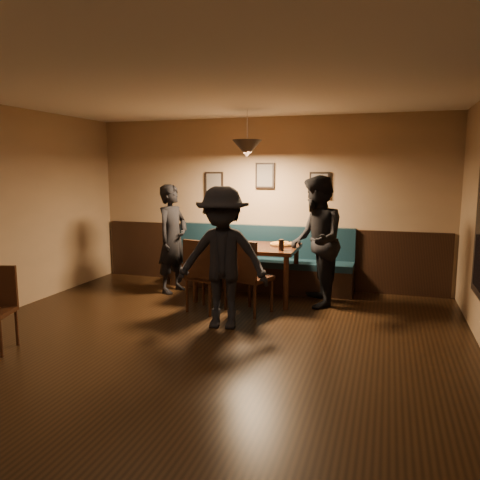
{
  "coord_description": "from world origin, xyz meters",
  "views": [
    {
      "loc": [
        1.96,
        -4.15,
        1.94
      ],
      "look_at": [
        -0.03,
        2.2,
        0.95
      ],
      "focal_mm": 35.27,
      "sensor_mm": 36.0,
      "label": 1
    }
  ],
  "objects_px": {
    "booth_bench": "(260,259)",
    "diner_front": "(222,258)",
    "chair_near_left": "(206,275)",
    "chair_near_right": "(252,276)",
    "diner_right": "(316,241)",
    "diner_left": "(173,239)",
    "tabasco_bottle": "(281,244)",
    "soda_glass": "(281,245)",
    "dining_table": "(247,272)"
  },
  "relations": [
    {
      "from": "booth_bench",
      "to": "soda_glass",
      "type": "xyz_separation_m",
      "value": [
        0.55,
        -0.92,
        0.39
      ]
    },
    {
      "from": "chair_near_left",
      "to": "soda_glass",
      "type": "relative_size",
      "value": 6.46
    },
    {
      "from": "booth_bench",
      "to": "chair_near_left",
      "type": "relative_size",
      "value": 2.95
    },
    {
      "from": "dining_table",
      "to": "diner_right",
      "type": "relative_size",
      "value": 0.81
    },
    {
      "from": "chair_near_left",
      "to": "diner_left",
      "type": "distance_m",
      "value": 1.27
    },
    {
      "from": "chair_near_left",
      "to": "tabasco_bottle",
      "type": "height_order",
      "value": "chair_near_left"
    },
    {
      "from": "chair_near_left",
      "to": "diner_front",
      "type": "xyz_separation_m",
      "value": [
        0.44,
        -0.57,
        0.37
      ]
    },
    {
      "from": "booth_bench",
      "to": "diner_right",
      "type": "height_order",
      "value": "diner_right"
    },
    {
      "from": "chair_near_left",
      "to": "diner_right",
      "type": "distance_m",
      "value": 1.63
    },
    {
      "from": "diner_left",
      "to": "dining_table",
      "type": "bearing_deg",
      "value": -79.66
    },
    {
      "from": "chair_near_right",
      "to": "diner_front",
      "type": "relative_size",
      "value": 0.58
    },
    {
      "from": "chair_near_right",
      "to": "tabasco_bottle",
      "type": "relative_size",
      "value": 8.57
    },
    {
      "from": "chair_near_right",
      "to": "diner_right",
      "type": "distance_m",
      "value": 1.08
    },
    {
      "from": "diner_front",
      "to": "tabasco_bottle",
      "type": "xyz_separation_m",
      "value": [
        0.44,
        1.33,
        0.0
      ]
    },
    {
      "from": "diner_front",
      "to": "tabasco_bottle",
      "type": "bearing_deg",
      "value": 63.91
    },
    {
      "from": "chair_near_left",
      "to": "diner_right",
      "type": "relative_size",
      "value": 0.54
    },
    {
      "from": "chair_near_left",
      "to": "tabasco_bottle",
      "type": "distance_m",
      "value": 1.22
    },
    {
      "from": "dining_table",
      "to": "soda_glass",
      "type": "xyz_separation_m",
      "value": [
        0.58,
        -0.27,
        0.49
      ]
    },
    {
      "from": "dining_table",
      "to": "chair_near_right",
      "type": "height_order",
      "value": "chair_near_right"
    },
    {
      "from": "chair_near_left",
      "to": "diner_front",
      "type": "height_order",
      "value": "diner_front"
    },
    {
      "from": "diner_front",
      "to": "soda_glass",
      "type": "height_order",
      "value": "diner_front"
    },
    {
      "from": "booth_bench",
      "to": "tabasco_bottle",
      "type": "height_order",
      "value": "booth_bench"
    },
    {
      "from": "chair_near_right",
      "to": "diner_front",
      "type": "xyz_separation_m",
      "value": [
        -0.18,
        -0.68,
        0.36
      ]
    },
    {
      "from": "soda_glass",
      "to": "chair_near_right",
      "type": "bearing_deg",
      "value": -127.12
    },
    {
      "from": "dining_table",
      "to": "chair_near_left",
      "type": "relative_size",
      "value": 1.5
    },
    {
      "from": "diner_left",
      "to": "soda_glass",
      "type": "distance_m",
      "value": 1.86
    },
    {
      "from": "dining_table",
      "to": "booth_bench",
      "type": "bearing_deg",
      "value": 85.93
    },
    {
      "from": "tabasco_bottle",
      "to": "chair_near_left",
      "type": "bearing_deg",
      "value": -139.47
    },
    {
      "from": "diner_left",
      "to": "soda_glass",
      "type": "relative_size",
      "value": 10.94
    },
    {
      "from": "chair_near_left",
      "to": "soda_glass",
      "type": "distance_m",
      "value": 1.14
    },
    {
      "from": "chair_near_right",
      "to": "dining_table",
      "type": "bearing_deg",
      "value": 133.67
    },
    {
      "from": "diner_right",
      "to": "tabasco_bottle",
      "type": "distance_m",
      "value": 0.52
    },
    {
      "from": "booth_bench",
      "to": "soda_glass",
      "type": "relative_size",
      "value": 19.09
    },
    {
      "from": "chair_near_right",
      "to": "diner_front",
      "type": "distance_m",
      "value": 0.8
    },
    {
      "from": "booth_bench",
      "to": "diner_left",
      "type": "distance_m",
      "value": 1.47
    },
    {
      "from": "diner_right",
      "to": "chair_near_left",
      "type": "bearing_deg",
      "value": -76.22
    },
    {
      "from": "diner_front",
      "to": "diner_left",
      "type": "bearing_deg",
      "value": 126.05
    },
    {
      "from": "booth_bench",
      "to": "diner_left",
      "type": "xyz_separation_m",
      "value": [
        -1.28,
        -0.61,
        0.36
      ]
    },
    {
      "from": "booth_bench",
      "to": "chair_near_left",
      "type": "height_order",
      "value": "chair_near_left"
    },
    {
      "from": "dining_table",
      "to": "tabasco_bottle",
      "type": "bearing_deg",
      "value": -4.41
    },
    {
      "from": "dining_table",
      "to": "diner_right",
      "type": "distance_m",
      "value": 1.17
    },
    {
      "from": "chair_near_right",
      "to": "diner_right",
      "type": "relative_size",
      "value": 0.55
    },
    {
      "from": "diner_left",
      "to": "diner_front",
      "type": "xyz_separation_m",
      "value": [
        1.34,
        -1.4,
        0.02
      ]
    },
    {
      "from": "diner_right",
      "to": "soda_glass",
      "type": "bearing_deg",
      "value": -79.07
    },
    {
      "from": "booth_bench",
      "to": "diner_left",
      "type": "bearing_deg",
      "value": -154.44
    },
    {
      "from": "diner_left",
      "to": "chair_near_right",
      "type": "bearing_deg",
      "value": -102.95
    },
    {
      "from": "chair_near_right",
      "to": "soda_glass",
      "type": "relative_size",
      "value": 6.49
    },
    {
      "from": "dining_table",
      "to": "tabasco_bottle",
      "type": "relative_size",
      "value": 12.78
    },
    {
      "from": "booth_bench",
      "to": "diner_front",
      "type": "relative_size",
      "value": 1.72
    },
    {
      "from": "dining_table",
      "to": "chair_near_left",
      "type": "distance_m",
      "value": 0.87
    }
  ]
}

